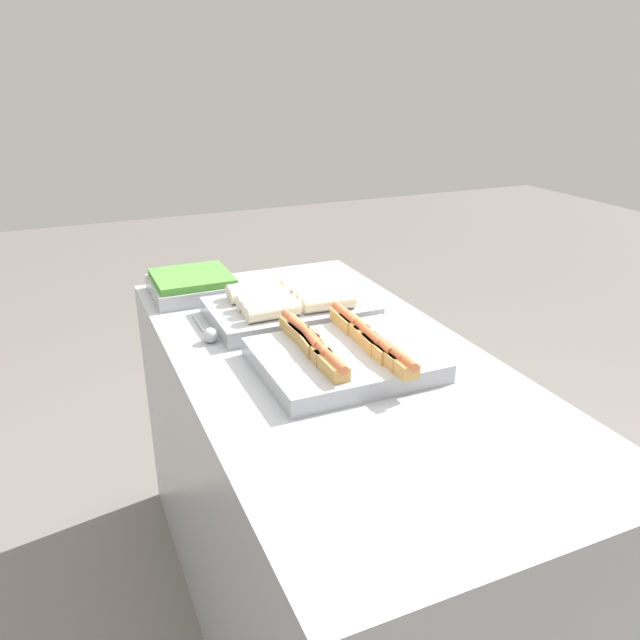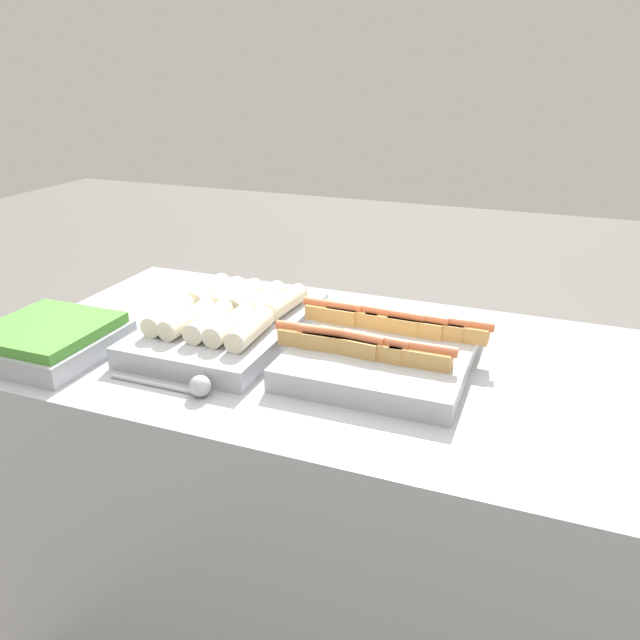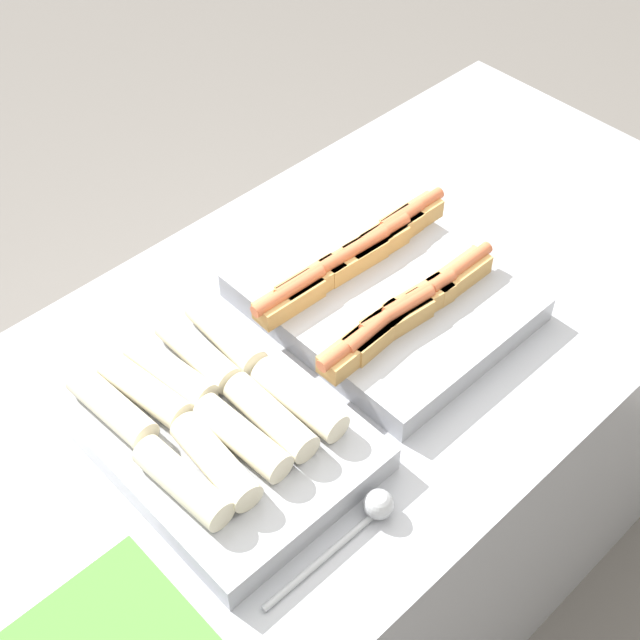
{
  "view_description": "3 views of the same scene",
  "coord_description": "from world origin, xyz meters",
  "px_view_note": "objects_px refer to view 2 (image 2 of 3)",
  "views": [
    {
      "loc": [
        1.4,
        -0.65,
        1.66
      ],
      "look_at": [
        -0.08,
        0.0,
        1.0
      ],
      "focal_mm": 35.0,
      "sensor_mm": 36.0,
      "label": 1
    },
    {
      "loc": [
        0.39,
        -1.22,
        1.54
      ],
      "look_at": [
        -0.08,
        0.0,
        1.0
      ],
      "focal_mm": 35.0,
      "sensor_mm": 36.0,
      "label": 2
    },
    {
      "loc": [
        -0.75,
        -0.71,
        2.05
      ],
      "look_at": [
        -0.08,
        0.0,
        1.0
      ],
      "focal_mm": 50.0,
      "sensor_mm": 36.0,
      "label": 3
    }
  ],
  "objects_px": {
    "tray_hotdogs": "(383,347)",
    "tray_wraps": "(229,322)",
    "tray_side_front": "(49,340)",
    "serving_spoon_near": "(191,386)"
  },
  "relations": [
    {
      "from": "tray_wraps",
      "to": "serving_spoon_near",
      "type": "relative_size",
      "value": 2.07
    },
    {
      "from": "tray_wraps",
      "to": "tray_side_front",
      "type": "bearing_deg",
      "value": -145.47
    },
    {
      "from": "tray_hotdogs",
      "to": "tray_wraps",
      "type": "distance_m",
      "value": 0.39
    },
    {
      "from": "serving_spoon_near",
      "to": "tray_hotdogs",
      "type": "bearing_deg",
      "value": 41.21
    },
    {
      "from": "tray_wraps",
      "to": "tray_side_front",
      "type": "xyz_separation_m",
      "value": [
        -0.34,
        -0.23,
        -0.01
      ]
    },
    {
      "from": "tray_hotdogs",
      "to": "serving_spoon_near",
      "type": "relative_size",
      "value": 1.87
    },
    {
      "from": "tray_side_front",
      "to": "serving_spoon_near",
      "type": "bearing_deg",
      "value": -6.56
    },
    {
      "from": "tray_hotdogs",
      "to": "tray_wraps",
      "type": "height_order",
      "value": "same"
    },
    {
      "from": "tray_wraps",
      "to": "serving_spoon_near",
      "type": "xyz_separation_m",
      "value": [
        0.07,
        -0.28,
        -0.02
      ]
    },
    {
      "from": "tray_hotdogs",
      "to": "serving_spoon_near",
      "type": "bearing_deg",
      "value": -138.79
    }
  ]
}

